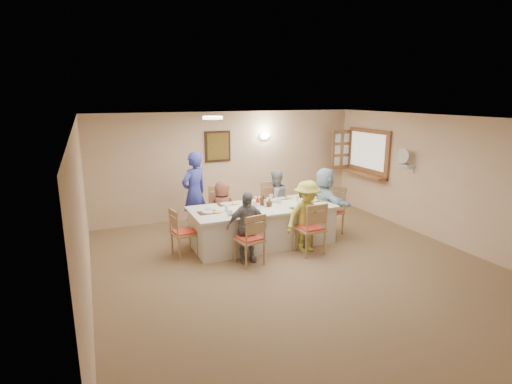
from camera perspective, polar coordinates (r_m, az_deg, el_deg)
name	(u,v)px	position (r m, az deg, el deg)	size (l,w,h in m)	color
ground	(299,269)	(6.91, 6.18, -10.89)	(7.00, 7.00, 0.00)	#927054
room_walls	(302,182)	(6.43, 6.52, 1.49)	(7.00, 7.00, 7.00)	beige
wall_picture	(218,146)	(9.43, -5.49, 6.50)	(0.62, 0.05, 0.72)	#321E11
wall_sconce	(265,136)	(9.82, 1.28, 8.01)	(0.26, 0.09, 0.18)	white
ceiling_light	(213,118)	(7.29, -6.21, 10.50)	(0.36, 0.36, 0.05)	white
serving_hatch	(368,153)	(10.18, 15.73, 5.44)	(0.06, 1.50, 1.15)	#925D35
hatch_sill	(363,174)	(10.19, 15.02, 2.50)	(0.30, 1.50, 0.05)	#925D35
shutter_door	(341,149)	(10.63, 12.08, 5.97)	(0.55, 0.04, 1.00)	#925D35
fan_shelf	(405,165)	(9.14, 20.55, 3.57)	(0.22, 0.36, 0.03)	white
desk_fan	(405,159)	(9.10, 20.49, 4.49)	(0.30, 0.30, 0.28)	#A5A5A8
dining_table	(262,225)	(7.86, 0.92, -4.74)	(2.80, 1.19, 0.76)	silver
chair_back_left	(221,211)	(8.34, -5.09, -2.77)	(0.49, 0.49, 1.03)	tan
chair_back_right	(273,206)	(8.76, 2.39, -1.96)	(0.49, 0.49, 1.01)	tan
chair_front_left	(249,238)	(6.92, -0.95, -6.61)	(0.44, 0.44, 0.93)	tan
chair_front_right	(310,228)	(7.42, 7.71, -5.06)	(0.48, 0.48, 0.99)	tan
chair_left_end	(184,232)	(7.38, -10.20, -5.63)	(0.43, 0.43, 0.90)	tan
chair_right_end	(330,210)	(8.54, 10.48, -2.58)	(0.49, 0.49, 1.02)	tan
diner_back_left	(222,209)	(8.20, -4.84, -2.46)	(0.63, 0.46, 1.18)	brown
diner_back_right	(275,200)	(8.62, 2.75, -1.18)	(0.72, 0.61, 1.32)	#93949E
diner_front_left	(247,227)	(6.97, -1.33, -5.01)	(0.75, 0.34, 1.26)	gray
diner_front_right	(307,217)	(7.46, 7.28, -3.49)	(0.92, 0.58, 1.35)	#D9D550
diner_right_end	(325,201)	(8.42, 9.80, -1.34)	(0.43, 1.32, 1.43)	#B5DCF1
caregiver	(194,193)	(8.45, -8.78, -0.15)	(0.75, 0.67, 1.74)	#3840B1
placemat_fl	(241,216)	(7.16, -2.11, -3.39)	(0.34, 0.25, 0.01)	#472B19
plate_fl	(241,215)	(7.16, -2.11, -3.32)	(0.24, 0.24, 0.01)	white
napkin_fl	(252,215)	(7.18, -0.62, -3.28)	(0.14, 0.14, 0.01)	yellow
placemat_fr	(300,208)	(7.65, 6.32, -2.35)	(0.36, 0.27, 0.01)	#472B19
plate_fr	(300,208)	(7.65, 6.33, -2.28)	(0.23, 0.23, 0.01)	white
napkin_fr	(310,208)	(7.69, 7.68, -2.24)	(0.13, 0.13, 0.01)	yellow
placemat_bl	(226,204)	(7.92, -4.28, -1.75)	(0.34, 0.25, 0.01)	#472B19
plate_bl	(226,204)	(7.92, -4.28, -1.68)	(0.25, 0.25, 0.02)	white
napkin_bl	(236,204)	(7.93, -2.93, -1.66)	(0.13, 0.13, 0.01)	yellow
placemat_br	(281,198)	(8.37, 3.52, -0.91)	(0.38, 0.28, 0.01)	#472B19
plate_br	(281,198)	(8.36, 3.53, -0.84)	(0.23, 0.23, 0.01)	white
napkin_br	(289,198)	(8.40, 4.78, -0.82)	(0.14, 0.14, 0.01)	yellow
placemat_le	(208,213)	(7.39, -6.90, -2.94)	(0.36, 0.27, 0.01)	#472B19
plate_le	(208,212)	(7.39, -6.90, -2.86)	(0.22, 0.22, 0.01)	white
napkin_le	(218,212)	(7.39, -5.45, -2.84)	(0.14, 0.14, 0.01)	yellow
placemat_re	(312,201)	(8.25, 8.06, -1.22)	(0.36, 0.27, 0.01)	#472B19
plate_re	(312,200)	(8.25, 8.06, -1.15)	(0.23, 0.23, 0.01)	white
napkin_re	(321,200)	(8.30, 9.30, -1.12)	(0.14, 0.14, 0.01)	yellow
teacup_a	(230,213)	(7.17, -3.73, -3.04)	(0.13, 0.13, 0.09)	white
teacup_b	(271,196)	(8.36, 2.17, -0.62)	(0.11, 0.11, 0.08)	white
bowl_a	(255,210)	(7.45, -0.16, -2.53)	(0.24, 0.24, 0.05)	white
bowl_b	(274,200)	(8.09, 2.59, -1.22)	(0.19, 0.19, 0.05)	white
condiment_ketchup	(258,201)	(7.74, 0.24, -1.31)	(0.09, 0.09, 0.21)	#B2250F
condiment_brown	(263,200)	(7.81, 1.03, -1.10)	(0.11, 0.11, 0.23)	#483013
condiment_malt	(269,202)	(7.74, 1.87, -1.50)	(0.15, 0.15, 0.16)	#483013
drinking_glass	(254,204)	(7.72, -0.24, -1.70)	(0.07, 0.07, 0.10)	silver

